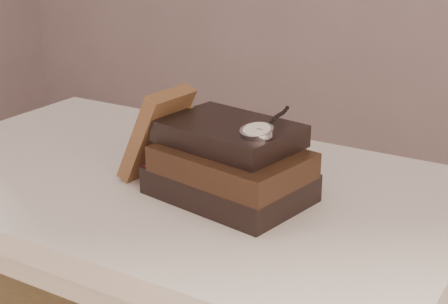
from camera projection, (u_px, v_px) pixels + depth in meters
The scene contains 5 objects.
table at pixel (171, 223), 1.19m from camera, with size 1.00×0.60×0.75m.
book_stack at pixel (230, 164), 1.05m from camera, with size 0.27×0.21×0.12m.
journal at pixel (156, 133), 1.12m from camera, with size 0.02×0.10×0.17m, color #482E1B.
pocket_watch at pixel (259, 130), 0.98m from camera, with size 0.06×0.15×0.02m.
eyeglasses at pixel (223, 133), 1.16m from camera, with size 0.12×0.13×0.05m.
Camera 1 is at (0.63, -0.52, 1.18)m, focal length 53.39 mm.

